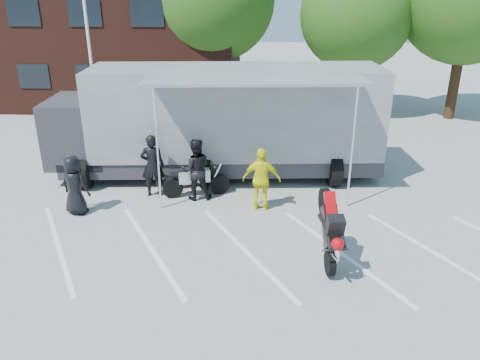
# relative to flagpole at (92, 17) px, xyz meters

# --- Properties ---
(ground) EXTENTS (100.00, 100.00, 0.00)m
(ground) POSITION_rel_flagpole_xyz_m (6.24, -10.00, -5.05)
(ground) COLOR #9E9E99
(ground) RESTS_ON ground
(parking_bay_lines) EXTENTS (18.09, 13.33, 0.01)m
(parking_bay_lines) POSITION_rel_flagpole_xyz_m (6.24, -9.00, -5.05)
(parking_bay_lines) COLOR white
(parking_bay_lines) RESTS_ON ground
(office_building) EXTENTS (18.00, 8.00, 7.00)m
(office_building) POSITION_rel_flagpole_xyz_m (-3.76, 8.00, -1.55)
(office_building) COLOR #401C14
(office_building) RESTS_ON ground
(flagpole) EXTENTS (1.61, 0.12, 8.00)m
(flagpole) POSITION_rel_flagpole_xyz_m (0.00, 0.00, 0.00)
(flagpole) COLOR white
(flagpole) RESTS_ON ground
(tree_left) EXTENTS (6.12, 6.12, 8.64)m
(tree_left) POSITION_rel_flagpole_xyz_m (4.24, 6.00, 0.51)
(tree_left) COLOR #382314
(tree_left) RESTS_ON ground
(tree_mid) EXTENTS (5.44, 5.44, 7.68)m
(tree_mid) POSITION_rel_flagpole_xyz_m (11.24, 5.00, -0.11)
(tree_mid) COLOR #382314
(tree_mid) RESTS_ON ground
(transporter_truck) EXTENTS (12.12, 6.50, 3.74)m
(transporter_truck) POSITION_rel_flagpole_xyz_m (5.42, -3.79, -5.05)
(transporter_truck) COLOR gray
(transporter_truck) RESTS_ON ground
(parked_motorcycle) EXTENTS (2.28, 1.26, 1.13)m
(parked_motorcycle) POSITION_rel_flagpole_xyz_m (4.76, -5.71, -5.05)
(parked_motorcycle) COLOR silver
(parked_motorcycle) RESTS_ON ground
(stunt_bike_rider) EXTENTS (0.98, 1.80, 2.03)m
(stunt_bike_rider) POSITION_rel_flagpole_xyz_m (8.35, -9.34, -5.05)
(stunt_bike_rider) COLOR black
(stunt_bike_rider) RESTS_ON ground
(spectator_leather_a) EXTENTS (0.99, 0.79, 1.76)m
(spectator_leather_a) POSITION_rel_flagpole_xyz_m (1.46, -7.11, -4.17)
(spectator_leather_a) COLOR black
(spectator_leather_a) RESTS_ON ground
(spectator_leather_b) EXTENTS (0.79, 0.58, 2.00)m
(spectator_leather_b) POSITION_rel_flagpole_xyz_m (3.42, -5.72, -4.05)
(spectator_leather_b) COLOR black
(spectator_leather_b) RESTS_ON ground
(spectator_leather_c) EXTENTS (1.06, 0.89, 1.95)m
(spectator_leather_c) POSITION_rel_flagpole_xyz_m (4.80, -5.91, -4.08)
(spectator_leather_c) COLOR black
(spectator_leather_c) RESTS_ON ground
(spectator_hivis) EXTENTS (1.14, 0.54, 1.90)m
(spectator_hivis) POSITION_rel_flagpole_xyz_m (6.82, -6.57, -4.10)
(spectator_hivis) COLOR #F3F30C
(spectator_hivis) RESTS_ON ground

